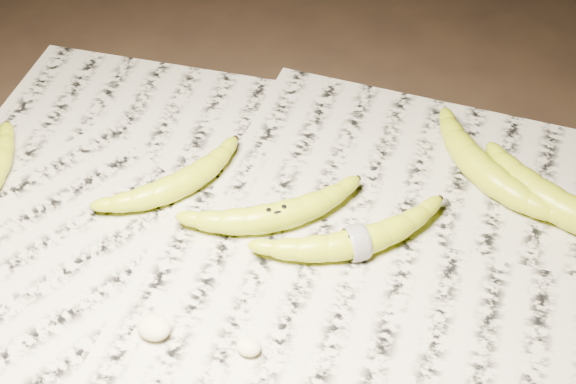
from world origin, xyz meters
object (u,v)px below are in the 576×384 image
(banana_left_b, at_px, (177,183))
(banana_upper_b, at_px, (560,204))
(banana_center, at_px, (276,214))
(banana_taped, at_px, (357,240))
(banana_upper_a, at_px, (484,169))

(banana_left_b, xyz_separation_m, banana_upper_b, (0.42, 0.11, 0.00))
(banana_center, height_order, banana_taped, same)
(banana_taped, xyz_separation_m, banana_upper_a, (0.11, 0.15, 0.00))
(banana_center, height_order, banana_upper_b, banana_upper_b)
(banana_center, bearing_deg, banana_upper_a, 0.04)
(banana_upper_a, bearing_deg, banana_taped, -86.57)
(banana_center, height_order, banana_upper_a, banana_upper_a)
(banana_upper_a, bearing_deg, banana_center, -105.27)
(banana_upper_a, height_order, banana_upper_b, banana_upper_b)
(banana_upper_a, distance_m, banana_upper_b, 0.10)
(banana_left_b, relative_size, banana_center, 0.90)
(banana_center, distance_m, banana_upper_b, 0.32)
(banana_left_b, height_order, banana_upper_b, banana_upper_b)
(banana_center, relative_size, banana_upper_b, 0.94)
(banana_left_b, relative_size, banana_upper_b, 0.84)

